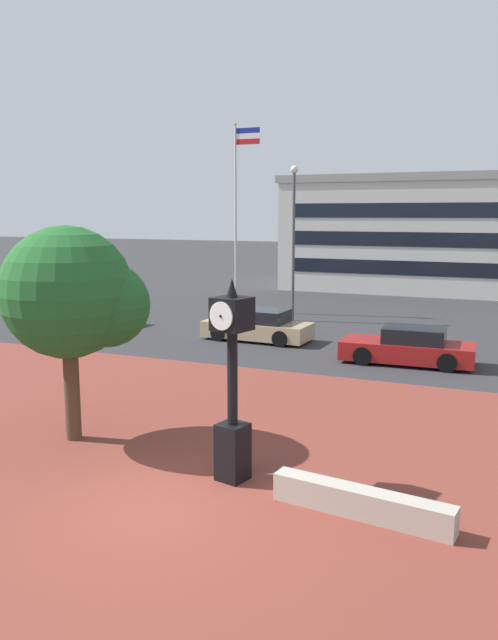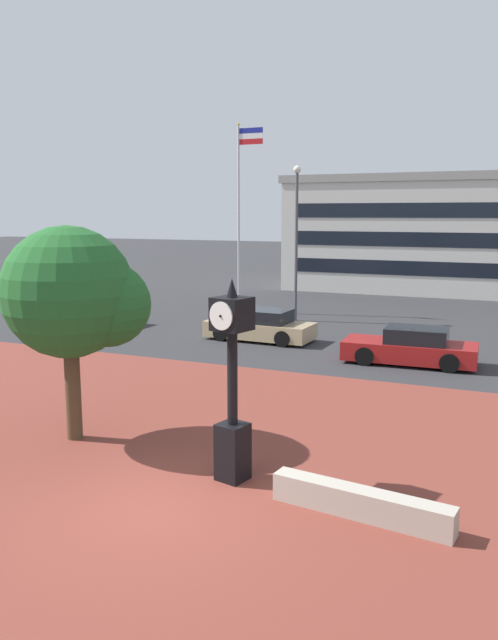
# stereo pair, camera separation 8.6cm
# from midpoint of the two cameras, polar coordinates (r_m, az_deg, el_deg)

# --- Properties ---
(ground_plane) EXTENTS (200.00, 200.00, 0.00)m
(ground_plane) POSITION_cam_midpoint_polar(r_m,az_deg,el_deg) (11.70, -8.40, -16.53)
(ground_plane) COLOR #2D2D30
(plaza_brick_paving) EXTENTS (44.00, 14.11, 0.01)m
(plaza_brick_paving) POSITION_cam_midpoint_polar(r_m,az_deg,el_deg) (14.16, -1.76, -11.64)
(plaza_brick_paving) COLOR brown
(plaza_brick_paving) RESTS_ON ground
(planter_wall) EXTENTS (3.22, 0.82, 0.50)m
(planter_wall) POSITION_cam_midpoint_polar(r_m,az_deg,el_deg) (11.39, 10.25, -15.96)
(planter_wall) COLOR #ADA393
(planter_wall) RESTS_ON ground
(street_clock) EXTENTS (0.75, 0.79, 3.95)m
(street_clock) POSITION_cam_midpoint_polar(r_m,az_deg,el_deg) (12.10, -1.30, -6.04)
(street_clock) COLOR black
(street_clock) RESTS_ON ground
(plaza_tree) EXTENTS (3.18, 2.96, 4.88)m
(plaza_tree) POSITION_cam_midpoint_polar(r_m,az_deg,el_deg) (14.59, -15.10, 2.14)
(plaza_tree) COLOR #4C3823
(plaza_tree) RESTS_ON ground
(car_street_near) EXTENTS (4.23, 1.91, 1.28)m
(car_street_near) POSITION_cam_midpoint_polar(r_m,az_deg,el_deg) (30.38, -13.60, 0.70)
(car_street_near) COLOR tan
(car_street_near) RESTS_ON ground
(car_street_mid) EXTENTS (4.45, 2.00, 1.28)m
(car_street_mid) POSITION_cam_midpoint_polar(r_m,az_deg,el_deg) (25.75, 1.17, -0.60)
(car_street_mid) COLOR tan
(car_street_mid) RESTS_ON ground
(car_street_far) EXTENTS (4.53, 1.96, 1.28)m
(car_street_far) POSITION_cam_midpoint_polar(r_m,az_deg,el_deg) (22.45, 14.52, -2.43)
(car_street_far) COLOR maroon
(car_street_far) RESTS_ON ground
(flagpole_primary) EXTENTS (1.39, 0.14, 9.61)m
(flagpole_primary) POSITION_cam_midpoint_polar(r_m,az_deg,el_deg) (32.78, -0.70, 10.16)
(flagpole_primary) COLOR silver
(flagpole_primary) RESTS_ON ground
(civic_building) EXTENTS (20.98, 10.23, 7.58)m
(civic_building) POSITION_cam_midpoint_polar(r_m,az_deg,el_deg) (45.03, 17.77, 7.47)
(civic_building) COLOR beige
(civic_building) RESTS_ON ground
(street_lamp_post) EXTENTS (0.36, 0.36, 7.32)m
(street_lamp_post) POSITION_cam_midpoint_polar(r_m,az_deg,el_deg) (30.21, 4.39, 8.24)
(street_lamp_post) COLOR #4C4C51
(street_lamp_post) RESTS_ON ground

